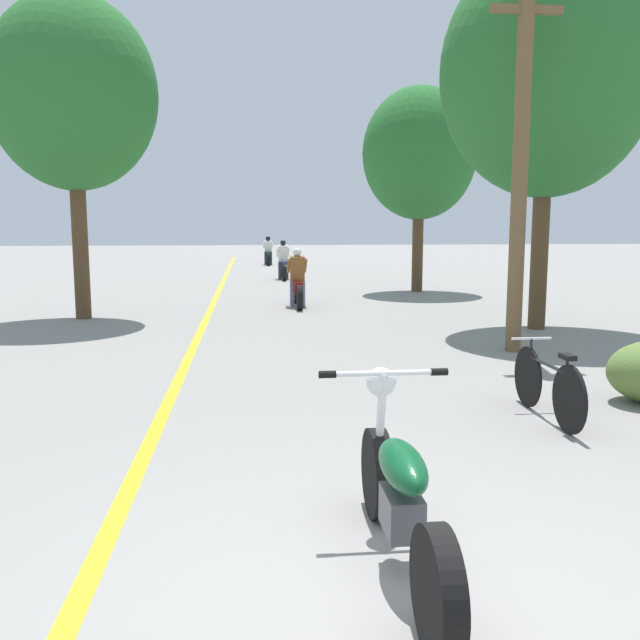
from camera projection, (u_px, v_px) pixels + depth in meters
The scene contains 11 objects.
ground_plane at pixel (405, 618), 3.45m from camera, with size 120.00×120.00×0.00m, color gray.
lane_stripe_center at pixel (210, 311), 15.56m from camera, with size 0.14×48.00×0.01m, color yellow.
utility_pole at pixel (520, 160), 10.25m from camera, with size 1.10×0.24×5.71m.
roadside_tree_right_near at pixel (548, 73), 12.27m from camera, with size 3.91×3.52×6.96m.
roadside_tree_right_far at pixel (419, 154), 19.42m from camera, with size 3.29×2.96×5.88m.
roadside_tree_left at pixel (73, 94), 13.68m from camera, with size 3.40×3.06×6.56m.
motorcycle_foreground at pixel (400, 495), 3.91m from camera, with size 0.84×2.11×1.07m.
motorcycle_rider_lead at pixel (297, 285), 16.30m from camera, with size 0.50×2.04×1.42m.
motorcycle_rider_mid at pixel (283, 265), 24.28m from camera, with size 0.50×2.03×1.41m.
motorcycle_rider_far at pixel (268, 254), 32.66m from camera, with size 0.50×2.12×1.39m.
bicycle_parked at pixel (548, 385), 6.91m from camera, with size 0.44×1.64×0.78m.
Camera 1 is at (-0.76, -3.14, 1.99)m, focal length 38.00 mm.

